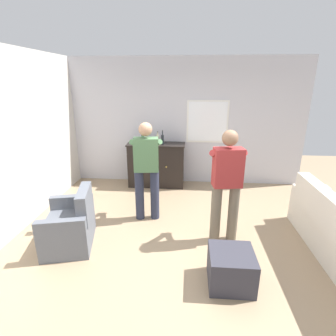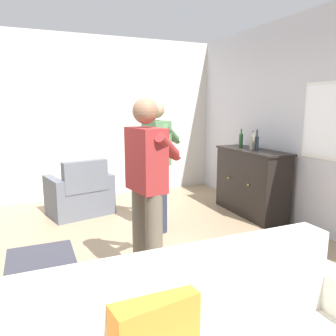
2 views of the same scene
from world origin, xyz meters
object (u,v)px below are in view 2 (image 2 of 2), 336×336
at_px(armchair, 81,196).
at_px(ottoman, 42,280).
at_px(person_standing_left, 157,159).
at_px(bottle_liquor_amber, 241,140).
at_px(sideboard_cabinet, 251,182).
at_px(bottle_spirits_clear, 257,143).
at_px(person_standing_right, 147,184).
at_px(bottle_wine_green, 253,143).

xyz_separation_m(armchair, ottoman, (2.21, -0.63, -0.08)).
bearing_deg(person_standing_left, bottle_liquor_amber, 101.97).
distance_m(sideboard_cabinet, bottle_spirits_clear, 0.62).
bearing_deg(person_standing_right, sideboard_cabinet, 121.24).
distance_m(bottle_liquor_amber, person_standing_left, 1.56).
bearing_deg(armchair, bottle_wine_green, 66.78).
relative_size(bottle_wine_green, bottle_liquor_amber, 0.98).
xyz_separation_m(armchair, sideboard_cabinet, (0.96, 2.37, 0.20)).
bearing_deg(ottoman, bottle_wine_green, 112.18).
relative_size(bottle_liquor_amber, person_standing_right, 0.17).
bearing_deg(ottoman, person_standing_right, 89.02).
bearing_deg(bottle_spirits_clear, bottle_wine_green, 172.17).
bearing_deg(ottoman, bottle_liquor_amber, 117.22).
xyz_separation_m(bottle_liquor_amber, person_standing_left, (0.32, -1.51, -0.15)).
xyz_separation_m(bottle_liquor_amber, person_standing_right, (1.56, -2.08, -0.15)).
distance_m(bottle_liquor_amber, bottle_spirits_clear, 0.44).
height_order(bottle_spirits_clear, person_standing_right, person_standing_right).
distance_m(bottle_liquor_amber, ottoman, 3.48).
relative_size(bottle_liquor_amber, person_standing_left, 0.17).
relative_size(sideboard_cabinet, bottle_wine_green, 4.57).
distance_m(person_standing_left, person_standing_right, 1.36).
bearing_deg(bottle_spirits_clear, ottoman, -69.55).
height_order(bottle_spirits_clear, person_standing_left, person_standing_left).
bearing_deg(sideboard_cabinet, bottle_wine_green, -41.36).
relative_size(armchair, sideboard_cabinet, 0.79).
bearing_deg(ottoman, bottle_spirits_clear, 110.45).
distance_m(bottle_spirits_clear, ottoman, 3.27).
relative_size(bottle_spirits_clear, person_standing_left, 0.18).
bearing_deg(bottle_liquor_amber, person_standing_left, -78.03).
bearing_deg(ottoman, person_standing_left, 129.46).
xyz_separation_m(sideboard_cabinet, bottle_wine_green, (0.04, -0.04, 0.59)).
bearing_deg(bottle_liquor_amber, sideboard_cabinet, 0.84).
xyz_separation_m(bottle_liquor_amber, bottle_spirits_clear, (0.44, -0.05, 0.00)).
bearing_deg(bottle_spirits_clear, person_standing_left, -94.69).
xyz_separation_m(bottle_spirits_clear, ottoman, (1.10, -2.95, -0.88)).
bearing_deg(bottle_wine_green, person_standing_left, -90.45).
height_order(sideboard_cabinet, person_standing_left, person_standing_left).
height_order(armchair, sideboard_cabinet, sideboard_cabinet).
relative_size(armchair, bottle_liquor_amber, 3.53).
xyz_separation_m(armchair, bottle_spirits_clear, (1.11, 2.32, 0.80)).
height_order(ottoman, person_standing_left, person_standing_left).
xyz_separation_m(armchair, bottle_wine_green, (1.00, 2.33, 0.80)).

